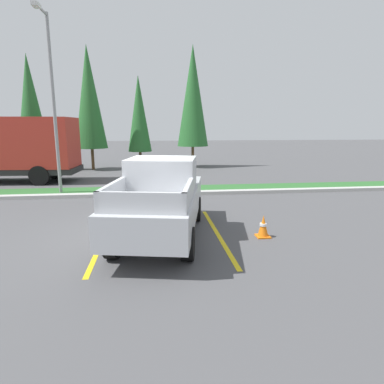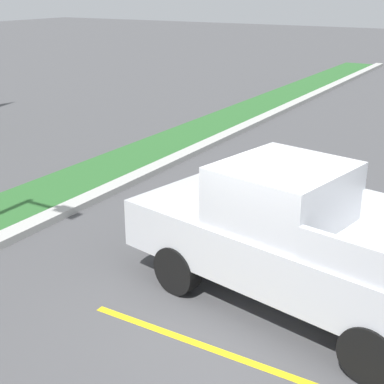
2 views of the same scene
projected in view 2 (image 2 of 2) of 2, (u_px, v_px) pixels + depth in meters
name	position (u px, v px, depth m)	size (l,w,h in m)	color
ground_plane	(261.00, 312.00, 8.01)	(120.00, 120.00, 0.00)	#4C4C4F
parking_line_near	(249.00, 362.00, 6.93)	(0.12, 4.80, 0.01)	yellow
parking_line_far	(328.00, 263.00, 9.42)	(0.12, 4.80, 0.01)	yellow
curb_strip	(16.00, 233.00, 10.40)	(56.00, 0.40, 0.15)	#B2B2AD
pickup_truck_main	(296.00, 240.00, 7.85)	(2.84, 5.49, 2.10)	black
traffic_cone	(371.00, 228.00, 10.07)	(0.36, 0.36, 0.60)	orange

